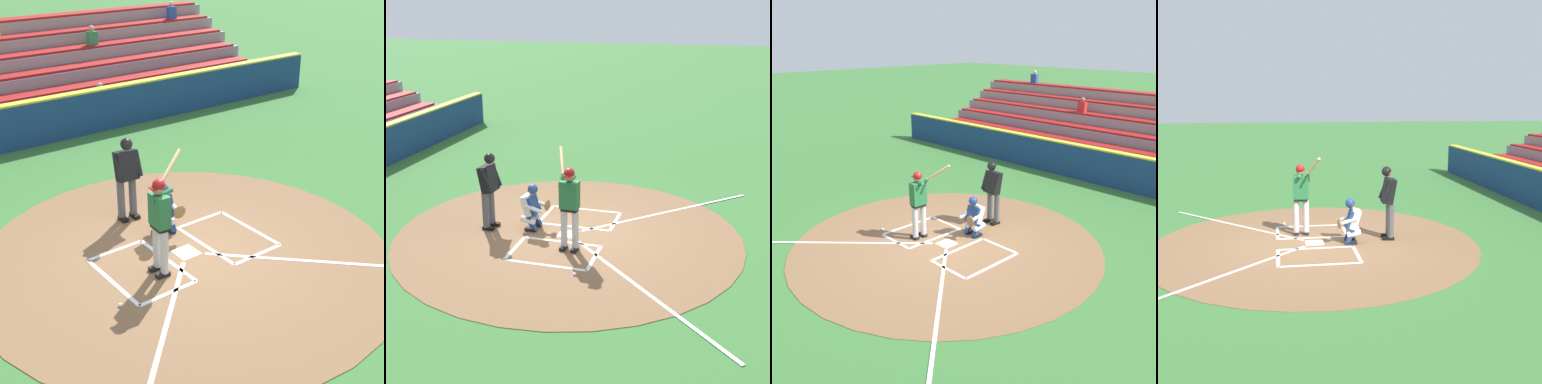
# 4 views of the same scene
# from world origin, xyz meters

# --- Properties ---
(ground_plane) EXTENTS (120.00, 120.00, 0.00)m
(ground_plane) POSITION_xyz_m (0.00, 0.00, 0.00)
(ground_plane) COLOR #387033
(dirt_circle) EXTENTS (8.00, 8.00, 0.01)m
(dirt_circle) POSITION_xyz_m (0.00, 0.00, 0.01)
(dirt_circle) COLOR brown
(dirt_circle) RESTS_ON ground
(home_plate_and_chalk) EXTENTS (7.93, 4.91, 0.01)m
(home_plate_and_chalk) POSITION_xyz_m (0.00, 0.88, 0.01)
(home_plate_and_chalk) COLOR white
(home_plate_and_chalk) RESTS_ON dirt_circle
(batter) EXTENTS (0.96, 0.67, 2.13)m
(batter) POSITION_xyz_m (0.77, 0.27, 1.10)
(batter) COLOR #BCBCBC
(batter) RESTS_ON ground
(catcher) EXTENTS (0.59, 0.62, 1.13)m
(catcher) POSITION_xyz_m (-0.11, -0.89, 0.59)
(catcher) COLOR black
(catcher) RESTS_ON ground
(plate_umpire) EXTENTS (0.60, 0.43, 1.86)m
(plate_umpire) POSITION_xyz_m (0.13, -1.89, 1.08)
(plate_umpire) COLOR #4C4C51
(plate_umpire) RESTS_ON ground
(baseball) EXTENTS (0.07, 0.07, 0.07)m
(baseball) POSITION_xyz_m (1.91, 0.72, 0.04)
(baseball) COLOR white
(baseball) RESTS_ON ground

